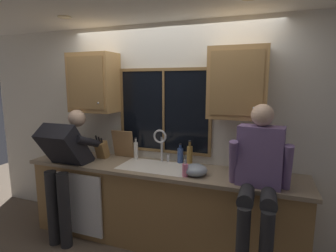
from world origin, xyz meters
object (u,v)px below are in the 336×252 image
object	(u,v)px
mixing_bowl	(195,170)
bottle_green_glass	(180,155)
person_sitting_on_counter	(259,170)
bottle_tall_clear	(190,155)
cutting_board	(123,144)
soap_dispenser	(185,170)
knife_block	(102,150)
bottle_amber_small	(136,150)
person_standing	(65,162)

from	to	relation	value
mixing_bowl	bottle_green_glass	world-z (taller)	bottle_green_glass
person_sitting_on_counter	bottle_tall_clear	bearing A→B (deg)	149.97
cutting_board	soap_dispenser	xyz separation A→B (m)	(0.94, -0.40, -0.10)
person_sitting_on_counter	mixing_bowl	size ratio (longest dim) A/B	5.12
knife_block	bottle_green_glass	world-z (taller)	knife_block
cutting_board	bottle_amber_small	xyz separation A→B (m)	(0.19, -0.03, -0.06)
mixing_bowl	bottle_amber_small	xyz separation A→B (m)	(-0.84, 0.30, 0.06)
mixing_bowl	soap_dispenser	bearing A→B (deg)	-138.90
knife_block	bottle_green_glass	distance (m)	1.00
person_sitting_on_counter	knife_block	bearing A→B (deg)	169.45
soap_dispenser	bottle_amber_small	bearing A→B (deg)	153.52
person_sitting_on_counter	person_standing	bearing A→B (deg)	-179.08
bottle_amber_small	person_sitting_on_counter	bearing A→B (deg)	-17.34
person_standing	bottle_tall_clear	world-z (taller)	person_standing
person_sitting_on_counter	bottle_tall_clear	world-z (taller)	person_sitting_on_counter
bottle_tall_clear	person_standing	bearing A→B (deg)	-160.76
bottle_green_glass	bottle_tall_clear	size ratio (longest dim) A/B	0.79
cutting_board	soap_dispenser	distance (m)	1.03
person_sitting_on_counter	bottle_tall_clear	size ratio (longest dim) A/B	4.26
cutting_board	bottle_tall_clear	world-z (taller)	cutting_board
person_sitting_on_counter	cutting_board	distance (m)	1.72
bottle_green_glass	bottle_tall_clear	world-z (taller)	bottle_tall_clear
person_standing	knife_block	world-z (taller)	person_standing
knife_block	cutting_board	bearing A→B (deg)	30.10
person_sitting_on_counter	bottle_amber_small	size ratio (longest dim) A/B	4.54
person_sitting_on_counter	soap_dispenser	distance (m)	0.72
person_standing	cutting_board	xyz separation A→B (m)	(0.47, 0.52, 0.14)
person_standing	soap_dispenser	size ratio (longest dim) A/B	8.35
mixing_bowl	bottle_amber_small	world-z (taller)	bottle_amber_small
soap_dispenser	bottle_green_glass	world-z (taller)	bottle_green_glass
mixing_bowl	cutting_board	bearing A→B (deg)	162.54
bottle_tall_clear	person_sitting_on_counter	bearing A→B (deg)	-30.03
person_standing	bottle_green_glass	world-z (taller)	person_standing
mixing_bowl	bottle_tall_clear	distance (m)	0.32
soap_dispenser	bottle_tall_clear	world-z (taller)	bottle_tall_clear
mixing_bowl	bottle_tall_clear	size ratio (longest dim) A/B	0.83
knife_block	cutting_board	xyz separation A→B (m)	(0.23, 0.13, 0.06)
person_standing	soap_dispenser	bearing A→B (deg)	4.67
person_standing	bottle_tall_clear	distance (m)	1.45
person_sitting_on_counter	cutting_board	world-z (taller)	person_sitting_on_counter
person_standing	bottle_tall_clear	xyz separation A→B (m)	(1.36, 0.48, 0.09)
person_sitting_on_counter	knife_block	xyz separation A→B (m)	(-1.88, 0.35, -0.08)
bottle_green_glass	bottle_amber_small	distance (m)	0.57
person_standing	bottle_green_glass	distance (m)	1.34
knife_block	bottle_tall_clear	distance (m)	1.12
bottle_green_glass	bottle_amber_small	world-z (taller)	bottle_amber_small
person_standing	mixing_bowl	size ratio (longest dim) A/B	6.27
person_sitting_on_counter	bottle_tall_clear	distance (m)	0.88
bottle_amber_small	person_standing	bearing A→B (deg)	-143.66
soap_dispenser	person_sitting_on_counter	bearing A→B (deg)	-6.57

